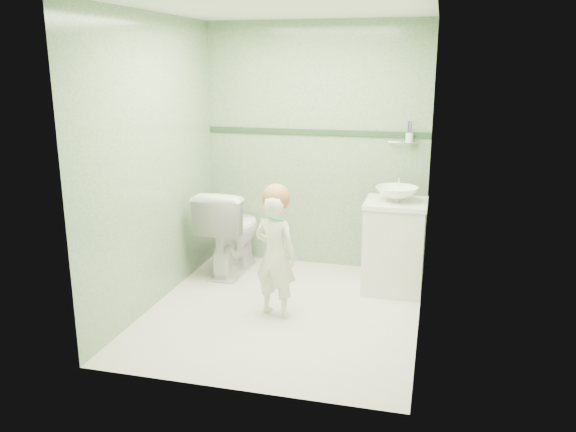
# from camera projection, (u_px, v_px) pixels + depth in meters

# --- Properties ---
(ground) EXTENTS (2.50, 2.50, 0.00)m
(ground) POSITION_uv_depth(u_px,v_px,m) (284.00, 311.00, 4.86)
(ground) COLOR silver
(ground) RESTS_ON ground
(room_shell) EXTENTS (2.50, 2.54, 2.40)m
(room_shell) POSITION_uv_depth(u_px,v_px,m) (283.00, 169.00, 4.55)
(room_shell) COLOR gray
(room_shell) RESTS_ON ground
(trim_stripe) EXTENTS (2.20, 0.02, 0.05)m
(trim_stripe) POSITION_uv_depth(u_px,v_px,m) (316.00, 132.00, 5.67)
(trim_stripe) COLOR #274327
(trim_stripe) RESTS_ON room_shell
(vanity) EXTENTS (0.52, 0.50, 0.80)m
(vanity) POSITION_uv_depth(u_px,v_px,m) (394.00, 248.00, 5.21)
(vanity) COLOR silver
(vanity) RESTS_ON ground
(counter) EXTENTS (0.54, 0.52, 0.04)m
(counter) POSITION_uv_depth(u_px,v_px,m) (396.00, 203.00, 5.11)
(counter) COLOR white
(counter) RESTS_ON vanity
(basin) EXTENTS (0.37, 0.37, 0.13)m
(basin) POSITION_uv_depth(u_px,v_px,m) (397.00, 194.00, 5.09)
(basin) COLOR white
(basin) RESTS_ON counter
(faucet) EXTENTS (0.03, 0.13, 0.18)m
(faucet) POSITION_uv_depth(u_px,v_px,m) (399.00, 181.00, 5.24)
(faucet) COLOR silver
(faucet) RESTS_ON counter
(cup_holder) EXTENTS (0.26, 0.07, 0.21)m
(cup_holder) POSITION_uv_depth(u_px,v_px,m) (408.00, 137.00, 5.41)
(cup_holder) COLOR silver
(cup_holder) RESTS_ON room_shell
(toilet) EXTENTS (0.50, 0.84, 0.84)m
(toilet) POSITION_uv_depth(u_px,v_px,m) (231.00, 230.00, 5.68)
(toilet) COLOR white
(toilet) RESTS_ON ground
(toddler) EXTENTS (0.42, 0.33, 1.01)m
(toddler) POSITION_uv_depth(u_px,v_px,m) (275.00, 256.00, 4.67)
(toddler) COLOR silver
(toddler) RESTS_ON ground
(hair_cap) EXTENTS (0.22, 0.22, 0.22)m
(hair_cap) POSITION_uv_depth(u_px,v_px,m) (276.00, 198.00, 4.57)
(hair_cap) COLOR #A26B3D
(hair_cap) RESTS_ON toddler
(teal_toothbrush) EXTENTS (0.11, 0.14, 0.08)m
(teal_toothbrush) POSITION_uv_depth(u_px,v_px,m) (275.00, 218.00, 4.44)
(teal_toothbrush) COLOR #16996C
(teal_toothbrush) RESTS_ON toddler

